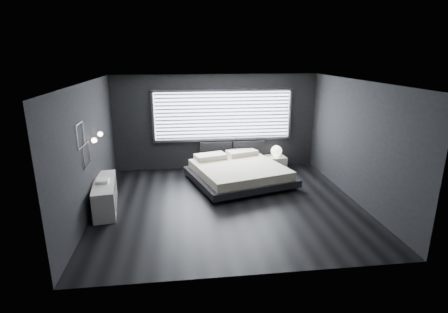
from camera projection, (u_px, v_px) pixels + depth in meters
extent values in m
plane|color=black|center=(228.00, 204.00, 8.15)|extent=(6.00, 6.00, 0.00)
plane|color=white|center=(229.00, 82.00, 7.35)|extent=(6.00, 6.00, 0.00)
cube|color=black|center=(216.00, 122.00, 10.37)|extent=(6.00, 0.04, 2.80)
cube|color=black|center=(254.00, 193.00, 5.14)|extent=(6.00, 0.04, 2.80)
cube|color=black|center=(89.00, 150.00, 7.40)|extent=(0.04, 5.50, 2.80)
cube|color=black|center=(356.00, 142.00, 8.11)|extent=(0.04, 5.50, 2.80)
cube|color=white|center=(223.00, 115.00, 10.31)|extent=(4.00, 0.02, 1.38)
cube|color=#47474C|center=(153.00, 117.00, 10.04)|extent=(0.06, 0.08, 1.48)
cube|color=#47474C|center=(290.00, 114.00, 10.52)|extent=(0.06, 0.08, 1.48)
cube|color=#47474C|center=(223.00, 90.00, 10.08)|extent=(4.14, 0.08, 0.06)
cube|color=#47474C|center=(223.00, 140.00, 10.49)|extent=(4.14, 0.08, 0.06)
cube|color=silver|center=(223.00, 116.00, 10.26)|extent=(3.94, 0.03, 1.32)
cube|color=black|center=(216.00, 150.00, 10.50)|extent=(0.96, 0.16, 0.52)
cube|color=black|center=(249.00, 149.00, 10.61)|extent=(0.96, 0.16, 0.52)
cylinder|color=silver|center=(91.00, 140.00, 7.39)|extent=(0.10, 0.02, 0.02)
sphere|color=#FFE5B7|center=(94.00, 140.00, 7.40)|extent=(0.11, 0.11, 0.11)
cylinder|color=silver|center=(97.00, 134.00, 7.96)|extent=(0.10, 0.02, 0.02)
sphere|color=#FFE5B7|center=(100.00, 134.00, 7.97)|extent=(0.11, 0.11, 0.11)
cube|color=#47474C|center=(79.00, 124.00, 6.68)|extent=(0.01, 0.46, 0.02)
cube|color=#47474C|center=(82.00, 147.00, 6.81)|extent=(0.01, 0.46, 0.02)
cube|color=#47474C|center=(84.00, 133.00, 6.97)|extent=(0.01, 0.02, 0.46)
cube|color=#47474C|center=(77.00, 138.00, 6.53)|extent=(0.01, 0.02, 0.46)
cube|color=#47474C|center=(85.00, 144.00, 7.06)|extent=(0.01, 0.46, 0.02)
cube|color=#47474C|center=(88.00, 166.00, 7.19)|extent=(0.01, 0.46, 0.02)
cube|color=#47474C|center=(89.00, 152.00, 7.34)|extent=(0.01, 0.02, 0.46)
cube|color=#47474C|center=(84.00, 158.00, 6.90)|extent=(0.01, 0.02, 0.46)
cube|color=black|center=(217.00, 200.00, 8.25)|extent=(0.16, 0.16, 0.09)
cube|color=black|center=(291.00, 187.00, 9.05)|extent=(0.16, 0.16, 0.09)
cube|color=black|center=(192.00, 175.00, 9.90)|extent=(0.16, 0.16, 0.09)
cube|color=black|center=(257.00, 166.00, 10.70)|extent=(0.16, 0.16, 0.09)
cube|color=black|center=(239.00, 176.00, 9.44)|extent=(2.98, 2.91, 0.18)
cube|color=beige|center=(239.00, 169.00, 9.38)|extent=(2.68, 2.68, 0.22)
cube|color=beige|center=(210.00, 157.00, 9.90)|extent=(0.96, 0.69, 0.14)
cube|color=beige|center=(242.00, 153.00, 10.28)|extent=(0.96, 0.69, 0.14)
cube|color=silver|center=(274.00, 162.00, 10.63)|extent=(0.69, 0.59, 0.37)
sphere|color=white|center=(276.00, 151.00, 10.54)|extent=(0.33, 0.33, 0.33)
cube|color=silver|center=(105.00, 195.00, 7.82)|extent=(0.68, 1.66, 0.65)
cube|color=#47474C|center=(116.00, 194.00, 7.87)|extent=(0.23, 1.58, 0.63)
cube|color=silver|center=(102.00, 181.00, 7.70)|extent=(0.29, 0.37, 0.04)
cube|color=silver|center=(102.00, 180.00, 7.67)|extent=(0.28, 0.35, 0.03)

